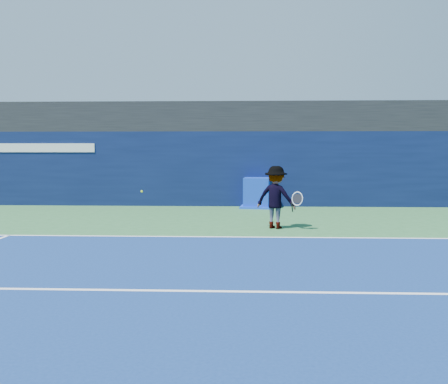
% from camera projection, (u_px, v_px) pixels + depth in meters
% --- Properties ---
extents(ground, '(80.00, 80.00, 0.00)m').
position_uv_depth(ground, '(180.00, 263.00, 10.12)').
color(ground, '#2D6435').
rests_on(ground, ground).
extents(baseline, '(24.00, 0.10, 0.01)m').
position_uv_depth(baseline, '(195.00, 237.00, 13.11)').
color(baseline, white).
rests_on(baseline, ground).
extents(service_line, '(24.00, 0.10, 0.01)m').
position_uv_depth(service_line, '(164.00, 291.00, 8.13)').
color(service_line, white).
rests_on(service_line, ground).
extents(stadium_band, '(36.00, 3.00, 1.20)m').
position_uv_depth(stadium_band, '(214.00, 118.00, 21.25)').
color(stadium_band, black).
rests_on(stadium_band, back_wall_assembly).
extents(back_wall_assembly, '(36.00, 1.03, 3.00)m').
position_uv_depth(back_wall_assembly, '(213.00, 169.00, 20.44)').
color(back_wall_assembly, '#0A143A').
rests_on(back_wall_assembly, ground).
extents(equipment_cart, '(1.37, 1.37, 1.18)m').
position_uv_depth(equipment_cart, '(257.00, 194.00, 19.64)').
color(equipment_cart, '#0C2FB2').
rests_on(equipment_cart, ground).
extents(tennis_player, '(1.43, 1.09, 1.82)m').
position_uv_depth(tennis_player, '(276.00, 197.00, 14.48)').
color(tennis_player, silver).
rests_on(tennis_player, ground).
extents(tennis_ball, '(0.07, 0.07, 0.07)m').
position_uv_depth(tennis_ball, '(142.00, 191.00, 16.06)').
color(tennis_ball, '#AFD918').
rests_on(tennis_ball, ground).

